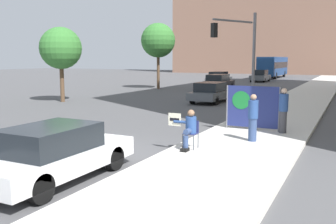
{
  "coord_description": "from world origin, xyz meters",
  "views": [
    {
      "loc": [
        7.27,
        -8.94,
        2.93
      ],
      "look_at": [
        1.13,
        3.38,
        0.97
      ],
      "focal_mm": 40.0,
      "sensor_mm": 36.0,
      "label": 1
    }
  ],
  "objects_px": {
    "seated_protester": "(189,128)",
    "car_on_road_far_lane": "(260,76)",
    "street_tree_near_curb": "(61,48)",
    "street_tree_midblock": "(158,41)",
    "car_on_road_nearest": "(211,92)",
    "jogger_on_sidewalk": "(253,117)",
    "parked_car_curbside": "(54,153)",
    "protest_banner": "(252,107)",
    "car_on_road_midblock": "(218,82)",
    "pedestrian_behind": "(283,110)",
    "city_bus_on_road": "(273,66)",
    "car_on_road_distant": "(219,78)",
    "traffic_light_pole": "(237,45)"
  },
  "relations": [
    {
      "from": "parked_car_curbside",
      "to": "car_on_road_distant",
      "type": "distance_m",
      "value": 35.25
    },
    {
      "from": "pedestrian_behind",
      "to": "city_bus_on_road",
      "type": "xyz_separation_m",
      "value": [
        -9.03,
        44.6,
        0.84
      ]
    },
    {
      "from": "parked_car_curbside",
      "to": "car_on_road_midblock",
      "type": "distance_m",
      "value": 27.71
    },
    {
      "from": "street_tree_near_curb",
      "to": "street_tree_midblock",
      "type": "height_order",
      "value": "street_tree_midblock"
    },
    {
      "from": "parked_car_curbside",
      "to": "car_on_road_midblock",
      "type": "relative_size",
      "value": 0.89
    },
    {
      "from": "car_on_road_midblock",
      "to": "city_bus_on_road",
      "type": "height_order",
      "value": "city_bus_on_road"
    },
    {
      "from": "pedestrian_behind",
      "to": "street_tree_midblock",
      "type": "relative_size",
      "value": 0.27
    },
    {
      "from": "parked_car_curbside",
      "to": "car_on_road_midblock",
      "type": "bearing_deg",
      "value": 100.78
    },
    {
      "from": "city_bus_on_road",
      "to": "car_on_road_nearest",
      "type": "bearing_deg",
      "value": -85.6
    },
    {
      "from": "parked_car_curbside",
      "to": "car_on_road_far_lane",
      "type": "bearing_deg",
      "value": 96.12
    },
    {
      "from": "street_tree_midblock",
      "to": "city_bus_on_road",
      "type": "bearing_deg",
      "value": 77.36
    },
    {
      "from": "jogger_on_sidewalk",
      "to": "car_on_road_distant",
      "type": "relative_size",
      "value": 0.35
    },
    {
      "from": "protest_banner",
      "to": "jogger_on_sidewalk",
      "type": "bearing_deg",
      "value": -75.11
    },
    {
      "from": "street_tree_midblock",
      "to": "protest_banner",
      "type": "bearing_deg",
      "value": -52.64
    },
    {
      "from": "pedestrian_behind",
      "to": "parked_car_curbside",
      "type": "distance_m",
      "value": 8.84
    },
    {
      "from": "seated_protester",
      "to": "parked_car_curbside",
      "type": "relative_size",
      "value": 0.29
    },
    {
      "from": "car_on_road_midblock",
      "to": "city_bus_on_road",
      "type": "bearing_deg",
      "value": 89.58
    },
    {
      "from": "protest_banner",
      "to": "car_on_road_distant",
      "type": "relative_size",
      "value": 0.47
    },
    {
      "from": "seated_protester",
      "to": "car_on_road_nearest",
      "type": "xyz_separation_m",
      "value": [
        -4.12,
        13.3,
        -0.11
      ]
    },
    {
      "from": "parked_car_curbside",
      "to": "street_tree_midblock",
      "type": "distance_m",
      "value": 28.45
    },
    {
      "from": "seated_protester",
      "to": "parked_car_curbside",
      "type": "bearing_deg",
      "value": -114.4
    },
    {
      "from": "seated_protester",
      "to": "street_tree_near_curb",
      "type": "distance_m",
      "value": 16.42
    },
    {
      "from": "car_on_road_nearest",
      "to": "jogger_on_sidewalk",
      "type": "bearing_deg",
      "value": -63.54
    },
    {
      "from": "car_on_road_midblock",
      "to": "city_bus_on_road",
      "type": "distance_m",
      "value": 25.26
    },
    {
      "from": "pedestrian_behind",
      "to": "street_tree_near_curb",
      "type": "relative_size",
      "value": 0.34
    },
    {
      "from": "pedestrian_behind",
      "to": "protest_banner",
      "type": "distance_m",
      "value": 1.23
    },
    {
      "from": "jogger_on_sidewalk",
      "to": "street_tree_near_curb",
      "type": "bearing_deg",
      "value": -20.04
    },
    {
      "from": "car_on_road_nearest",
      "to": "street_tree_near_curb",
      "type": "distance_m",
      "value": 10.57
    },
    {
      "from": "car_on_road_midblock",
      "to": "street_tree_near_curb",
      "type": "distance_m",
      "value": 15.8
    },
    {
      "from": "car_on_road_midblock",
      "to": "car_on_road_far_lane",
      "type": "bearing_deg",
      "value": 87.13
    },
    {
      "from": "traffic_light_pole",
      "to": "protest_banner",
      "type": "bearing_deg",
      "value": -68.18
    },
    {
      "from": "car_on_road_distant",
      "to": "street_tree_midblock",
      "type": "relative_size",
      "value": 0.72
    },
    {
      "from": "car_on_road_far_lane",
      "to": "pedestrian_behind",
      "type": "bearing_deg",
      "value": -75.87
    },
    {
      "from": "protest_banner",
      "to": "car_on_road_midblock",
      "type": "bearing_deg",
      "value": 112.52
    },
    {
      "from": "car_on_road_midblock",
      "to": "street_tree_midblock",
      "type": "distance_m",
      "value": 7.09
    },
    {
      "from": "jogger_on_sidewalk",
      "to": "car_on_road_nearest",
      "type": "xyz_separation_m",
      "value": [
        -5.63,
        11.32,
        -0.26
      ]
    },
    {
      "from": "jogger_on_sidewalk",
      "to": "protest_banner",
      "type": "relative_size",
      "value": 0.76
    },
    {
      "from": "traffic_light_pole",
      "to": "jogger_on_sidewalk",
      "type": "bearing_deg",
      "value": -69.86
    },
    {
      "from": "parked_car_curbside",
      "to": "car_on_road_far_lane",
      "type": "height_order",
      "value": "car_on_road_far_lane"
    },
    {
      "from": "city_bus_on_road",
      "to": "street_tree_midblock",
      "type": "height_order",
      "value": "street_tree_midblock"
    },
    {
      "from": "street_tree_near_curb",
      "to": "car_on_road_distant",
      "type": "bearing_deg",
      "value": 79.54
    },
    {
      "from": "seated_protester",
      "to": "car_on_road_far_lane",
      "type": "distance_m",
      "value": 38.18
    },
    {
      "from": "traffic_light_pole",
      "to": "street_tree_near_curb",
      "type": "height_order",
      "value": "traffic_light_pole"
    },
    {
      "from": "seated_protester",
      "to": "jogger_on_sidewalk",
      "type": "relative_size",
      "value": 0.76
    },
    {
      "from": "car_on_road_far_lane",
      "to": "car_on_road_midblock",
      "type": "bearing_deg",
      "value": -92.87
    },
    {
      "from": "parked_car_curbside",
      "to": "city_bus_on_road",
      "type": "distance_m",
      "value": 52.71
    },
    {
      "from": "car_on_road_far_lane",
      "to": "street_tree_near_curb",
      "type": "distance_m",
      "value": 29.56
    },
    {
      "from": "car_on_road_far_lane",
      "to": "street_tree_midblock",
      "type": "relative_size",
      "value": 0.68
    },
    {
      "from": "car_on_road_nearest",
      "to": "city_bus_on_road",
      "type": "distance_m",
      "value": 35.34
    },
    {
      "from": "protest_banner",
      "to": "car_on_road_midblock",
      "type": "height_order",
      "value": "protest_banner"
    }
  ]
}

